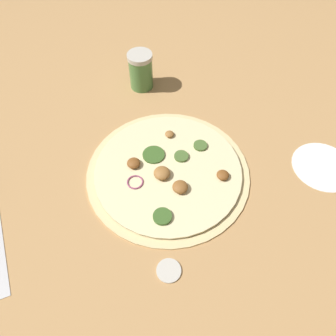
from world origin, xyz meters
name	(u,v)px	position (x,y,z in m)	size (l,w,h in m)	color
ground_plane	(168,173)	(0.00, 0.00, 0.00)	(3.00, 3.00, 0.00)	tan
pizza	(168,171)	(0.00, 0.00, 0.01)	(0.37, 0.37, 0.03)	beige
spice_jar	(141,71)	(-0.12, 0.28, 0.05)	(0.07, 0.07, 0.10)	#4C7F42
loose_cap	(169,270)	(0.04, -0.22, 0.00)	(0.05, 0.05, 0.01)	beige
flour_patch	(323,166)	(0.35, 0.07, 0.00)	(0.14, 0.14, 0.00)	white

